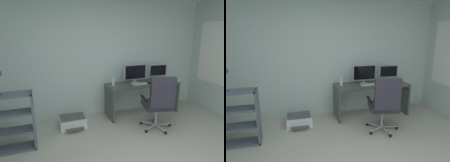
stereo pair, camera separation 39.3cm
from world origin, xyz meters
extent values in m
cube|color=silver|center=(0.00, 2.47, 1.27)|extent=(5.20, 0.10, 2.55)
cube|color=#494D48|center=(0.98, 2.07, 0.71)|extent=(1.63, 0.58, 0.04)
cube|color=#494D48|center=(0.19, 2.07, 0.35)|extent=(0.04, 0.55, 0.69)
cube|color=#494D48|center=(1.78, 2.07, 0.35)|extent=(0.04, 0.55, 0.69)
cylinder|color=#B2B5B7|center=(0.84, 2.16, 0.73)|extent=(0.18, 0.18, 0.01)
cylinder|color=#B2B5B7|center=(0.84, 2.16, 0.78)|extent=(0.03, 0.03, 0.08)
cube|color=#B7BABC|center=(0.84, 2.16, 0.98)|extent=(0.53, 0.04, 0.33)
cube|color=black|center=(0.84, 2.14, 0.98)|extent=(0.49, 0.01, 0.30)
cylinder|color=#B2B5B7|center=(1.43, 2.16, 0.73)|extent=(0.18, 0.18, 0.01)
cylinder|color=#B2B5B7|center=(1.43, 2.16, 0.80)|extent=(0.03, 0.03, 0.12)
cube|color=#B7BABC|center=(1.43, 2.16, 0.98)|extent=(0.43, 0.08, 0.26)
cube|color=black|center=(1.43, 2.14, 0.98)|extent=(0.40, 0.04, 0.24)
cube|color=silver|center=(0.88, 2.01, 0.74)|extent=(0.35, 0.15, 0.02)
cube|color=black|center=(1.11, 1.99, 0.74)|extent=(0.07, 0.11, 0.03)
cylinder|color=silver|center=(0.29, 2.11, 0.81)|extent=(0.07, 0.07, 0.17)
cube|color=#B7BABC|center=(1.04, 1.31, 0.07)|extent=(0.30, 0.09, 0.02)
sphere|color=black|center=(1.19, 1.28, 0.03)|extent=(0.06, 0.06, 0.06)
cube|color=#B7BABC|center=(0.97, 1.47, 0.07)|extent=(0.18, 0.28, 0.02)
sphere|color=black|center=(1.05, 1.60, 0.03)|extent=(0.06, 0.06, 0.06)
cube|color=#B7BABC|center=(0.80, 1.45, 0.07)|extent=(0.22, 0.24, 0.02)
sphere|color=black|center=(0.70, 1.56, 0.03)|extent=(0.06, 0.06, 0.06)
cube|color=#B7BABC|center=(0.76, 1.28, 0.07)|extent=(0.29, 0.15, 0.02)
sphere|color=black|center=(0.62, 1.22, 0.03)|extent=(0.06, 0.06, 0.06)
cube|color=#B7BABC|center=(0.91, 1.19, 0.07)|extent=(0.06, 0.30, 0.02)
sphere|color=black|center=(0.93, 1.04, 0.03)|extent=(0.06, 0.06, 0.06)
cylinder|color=#B7BABC|center=(0.90, 1.34, 0.25)|extent=(0.04, 0.04, 0.37)
cube|color=#312E3C|center=(0.90, 1.34, 0.49)|extent=(0.58, 0.58, 0.10)
cube|color=#312E3C|center=(0.84, 1.08, 0.82)|extent=(0.46, 0.16, 0.56)
cube|color=black|center=(0.64, 1.40, 0.64)|extent=(0.11, 0.34, 0.03)
cube|color=black|center=(1.16, 1.28, 0.64)|extent=(0.11, 0.34, 0.03)
cube|color=#515C6E|center=(-1.34, 1.49, 0.48)|extent=(0.03, 0.30, 0.95)
cube|color=#515C6E|center=(-1.79, 1.49, 0.02)|extent=(0.94, 0.30, 0.03)
cube|color=#515C6E|center=(-1.79, 1.49, 0.32)|extent=(0.87, 0.30, 0.03)
cube|color=#515C6E|center=(-1.79, 1.49, 0.63)|extent=(0.87, 0.30, 0.03)
cube|color=silver|center=(-0.64, 1.93, 0.11)|extent=(0.50, 0.35, 0.21)
cube|color=#4C4C51|center=(-0.64, 1.93, 0.22)|extent=(0.46, 0.33, 0.02)
cube|color=#4C4C51|center=(-0.64, 1.71, 0.06)|extent=(0.35, 0.10, 0.01)
camera|label=1|loc=(-1.20, -1.79, 1.91)|focal=32.34mm
camera|label=2|loc=(-0.83, -1.91, 1.91)|focal=32.34mm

